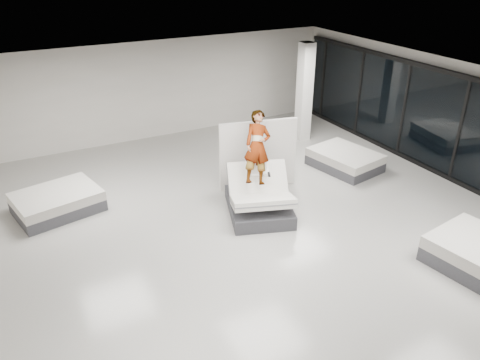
{
  "coord_description": "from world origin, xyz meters",
  "views": [
    {
      "loc": [
        -4.68,
        -7.66,
        5.84
      ],
      "look_at": [
        -0.22,
        0.92,
        1.0
      ],
      "focal_mm": 35.0,
      "sensor_mm": 36.0,
      "label": 1
    }
  ],
  "objects": [
    {
      "name": "room",
      "position": [
        0.0,
        0.0,
        1.6
      ],
      "size": [
        14.0,
        14.04,
        3.2
      ],
      "color": "#A5A29B",
      "rests_on": "ground"
    },
    {
      "name": "hero_bed",
      "position": [
        0.28,
        0.87,
        0.38
      ],
      "size": [
        1.96,
        2.25,
        1.27
      ],
      "color": "#393A3F",
      "rests_on": "floor"
    },
    {
      "name": "person",
      "position": [
        0.39,
        1.19,
        1.27
      ],
      "size": [
        1.18,
        1.87,
        1.3
      ],
      "primitive_type": "imported",
      "rotation": [
        1.02,
        0.0,
        -0.33
      ],
      "color": "slate",
      "rests_on": "hero_bed"
    },
    {
      "name": "remote",
      "position": [
        0.48,
        0.78,
        1.05
      ],
      "size": [
        0.09,
        0.15,
        0.08
      ],
      "primitive_type": "cube",
      "rotation": [
        0.35,
        0.0,
        -0.33
      ],
      "color": "black",
      "rests_on": "person"
    },
    {
      "name": "divider_panel",
      "position": [
        0.94,
        2.12,
        0.94
      ],
      "size": [
        2.04,
        0.55,
        1.88
      ],
      "primitive_type": "cube",
      "rotation": [
        0.0,
        0.0,
        -0.22
      ],
      "color": "silver",
      "rests_on": "floor"
    },
    {
      "name": "flat_bed_right_far",
      "position": [
        3.79,
        1.98,
        0.26
      ],
      "size": [
        1.73,
        2.1,
        0.52
      ],
      "color": "#393A3F",
      "rests_on": "floor"
    },
    {
      "name": "flat_bed_left_far",
      "position": [
        -4.04,
        3.22,
        0.26
      ],
      "size": [
        2.17,
        1.81,
        0.53
      ],
      "color": "#393A3F",
      "rests_on": "floor"
    },
    {
      "name": "column",
      "position": [
        4.0,
        4.5,
        1.6
      ],
      "size": [
        0.4,
        0.4,
        3.2
      ],
      "primitive_type": "cube",
      "color": "silver",
      "rests_on": "floor"
    },
    {
      "name": "storefront_glazing",
      "position": [
        5.9,
        0.0,
        1.45
      ],
      "size": [
        0.12,
        13.4,
        2.92
      ],
      "color": "#1B252D",
      "rests_on": "floor"
    }
  ]
}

